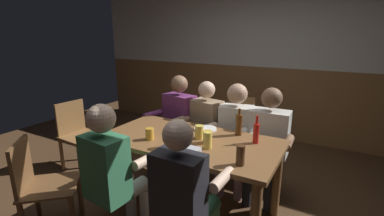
{
  "coord_description": "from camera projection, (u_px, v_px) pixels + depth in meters",
  "views": [
    {
      "loc": [
        1.2,
        -2.19,
        1.74
      ],
      "look_at": [
        0.0,
        -0.04,
        1.07
      ],
      "focal_mm": 25.72,
      "sensor_mm": 36.0,
      "label": 1
    }
  ],
  "objects": [
    {
      "name": "ground_plane",
      "position": [
        194.0,
        206.0,
        2.86
      ],
      "size": [
        8.02,
        8.02,
        0.0
      ],
      "primitive_type": "plane",
      "color": "#4C331E"
    },
    {
      "name": "back_wall_upper",
      "position": [
        268.0,
        26.0,
        4.43
      ],
      "size": [
        6.69,
        0.12,
        1.33
      ],
      "primitive_type": "cube",
      "color": "beige"
    },
    {
      "name": "back_wall_wainscot",
      "position": [
        262.0,
        101.0,
        4.76
      ],
      "size": [
        6.69,
        0.12,
        1.2
      ],
      "primitive_type": "cube",
      "color": "brown",
      "rests_on": "ground_plane"
    },
    {
      "name": "dining_table",
      "position": [
        190.0,
        150.0,
        2.61
      ],
      "size": [
        1.68,
        0.87,
        0.78
      ],
      "color": "brown",
      "rests_on": "ground_plane"
    },
    {
      "name": "person_0",
      "position": [
        176.0,
        120.0,
        3.44
      ],
      "size": [
        0.59,
        0.57,
        1.24
      ],
      "rotation": [
        0.0,
        0.0,
        2.96
      ],
      "color": "#6B2D66",
      "rests_on": "ground_plane"
    },
    {
      "name": "person_1",
      "position": [
        202.0,
        127.0,
        3.26
      ],
      "size": [
        0.55,
        0.58,
        1.2
      ],
      "rotation": [
        0.0,
        0.0,
        2.94
      ],
      "color": "#997F60",
      "rests_on": "ground_plane"
    },
    {
      "name": "person_2",
      "position": [
        235.0,
        132.0,
        3.07
      ],
      "size": [
        0.56,
        0.59,
        1.21
      ],
      "rotation": [
        0.0,
        0.0,
        3.34
      ],
      "color": "silver",
      "rests_on": "ground_plane"
    },
    {
      "name": "person_3",
      "position": [
        267.0,
        138.0,
        2.9
      ],
      "size": [
        0.56,
        0.54,
        1.2
      ],
      "rotation": [
        0.0,
        0.0,
        3.18
      ],
      "color": "silver",
      "rests_on": "ground_plane"
    },
    {
      "name": "person_4",
      "position": [
        113.0,
        169.0,
        2.2
      ],
      "size": [
        0.51,
        0.55,
        1.24
      ],
      "rotation": [
        0.0,
        0.0,
        -0.1
      ],
      "color": "#33724C",
      "rests_on": "ground_plane"
    },
    {
      "name": "person_5",
      "position": [
        185.0,
        194.0,
        1.9
      ],
      "size": [
        0.49,
        0.5,
        1.22
      ],
      "rotation": [
        0.0,
        0.0,
        -0.02
      ],
      "color": "black",
      "rests_on": "ground_plane"
    },
    {
      "name": "chair_empty_near_right",
      "position": [
        238.0,
        126.0,
        3.86
      ],
      "size": [
        0.45,
        0.45,
        0.88
      ],
      "rotation": [
        0.0,
        0.0,
        -3.12
      ],
      "color": "brown",
      "rests_on": "ground_plane"
    },
    {
      "name": "chair_empty_near_left",
      "position": [
        40.0,
        185.0,
        2.37
      ],
      "size": [
        0.62,
        0.62,
        0.88
      ],
      "rotation": [
        0.0,
        0.0,
        -0.83
      ],
      "color": "brown",
      "rests_on": "ground_plane"
    },
    {
      "name": "chair_empty_far_end",
      "position": [
        78.0,
        133.0,
        3.6
      ],
      "size": [
        0.47,
        0.47,
        0.88
      ],
      "rotation": [
        0.0,
        0.0,
        -1.64
      ],
      "color": "brown",
      "rests_on": "ground_plane"
    },
    {
      "name": "table_candle",
      "position": [
        168.0,
        147.0,
        2.3
      ],
      "size": [
        0.04,
        0.04,
        0.08
      ],
      "primitive_type": "cylinder",
      "color": "#F9E08C",
      "rests_on": "dining_table"
    },
    {
      "name": "condiment_caddy",
      "position": [
        192.0,
        151.0,
        2.26
      ],
      "size": [
        0.14,
        0.1,
        0.05
      ],
      "primitive_type": "cube",
      "color": "#B2B7BC",
      "rests_on": "dining_table"
    },
    {
      "name": "plate_0",
      "position": [
        205.0,
        129.0,
        2.83
      ],
      "size": [
        0.23,
        0.23,
        0.01
      ],
      "primitive_type": "cylinder",
      "color": "white",
      "rests_on": "dining_table"
    },
    {
      "name": "bottle_0",
      "position": [
        239.0,
        124.0,
        2.66
      ],
      "size": [
        0.06,
        0.06,
        0.27
      ],
      "color": "#593314",
      "rests_on": "dining_table"
    },
    {
      "name": "bottle_1",
      "position": [
        256.0,
        133.0,
        2.46
      ],
      "size": [
        0.05,
        0.05,
        0.26
      ],
      "color": "red",
      "rests_on": "dining_table"
    },
    {
      "name": "pint_glass_0",
      "position": [
        173.0,
        139.0,
        2.37
      ],
      "size": [
        0.08,
        0.08,
        0.16
      ],
      "primitive_type": "cylinder",
      "color": "white",
      "rests_on": "dining_table"
    },
    {
      "name": "pint_glass_1",
      "position": [
        150.0,
        134.0,
        2.56
      ],
      "size": [
        0.08,
        0.08,
        0.11
      ],
      "primitive_type": "cylinder",
      "color": "gold",
      "rests_on": "dining_table"
    },
    {
      "name": "pint_glass_2",
      "position": [
        241.0,
        155.0,
        2.05
      ],
      "size": [
        0.07,
        0.07,
        0.16
      ],
      "primitive_type": "cylinder",
      "color": "#4C2D19",
      "rests_on": "dining_table"
    },
    {
      "name": "pint_glass_3",
      "position": [
        208.0,
        140.0,
        2.35
      ],
      "size": [
        0.07,
        0.07,
        0.15
      ],
      "primitive_type": "cylinder",
      "color": "#E5C64C",
      "rests_on": "dining_table"
    },
    {
      "name": "pint_glass_4",
      "position": [
        199.0,
        132.0,
        2.58
      ],
      "size": [
        0.08,
        0.08,
        0.13
      ],
      "primitive_type": "cylinder",
      "color": "#E5C64C",
      "rests_on": "dining_table"
    },
    {
      "name": "pint_glass_5",
      "position": [
        208.0,
        137.0,
        2.48
      ],
      "size": [
        0.08,
        0.08,
        0.11
      ],
      "primitive_type": "cylinder",
      "color": "gold",
      "rests_on": "dining_table"
    }
  ]
}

